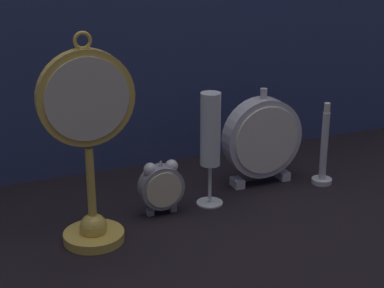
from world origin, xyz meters
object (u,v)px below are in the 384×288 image
pocket_watch_on_stand (89,148)px  brass_candlestick (323,156)px  mantel_clock_silver (262,138)px  champagne_flute (210,138)px  alarm_clock_twin_bell (161,185)px

pocket_watch_on_stand → brass_candlestick: 0.51m
pocket_watch_on_stand → mantel_clock_silver: pocket_watch_on_stand is taller
champagne_flute → brass_candlestick: 0.27m
alarm_clock_twin_bell → mantel_clock_silver: size_ratio=0.51×
pocket_watch_on_stand → mantel_clock_silver: bearing=15.7°
pocket_watch_on_stand → brass_candlestick: size_ratio=2.08×
pocket_watch_on_stand → champagne_flute: size_ratio=1.63×
alarm_clock_twin_bell → brass_candlestick: 0.36m
pocket_watch_on_stand → champagne_flute: (0.24, 0.06, -0.03)m
pocket_watch_on_stand → mantel_clock_silver: (0.38, 0.11, -0.07)m
mantel_clock_silver → brass_candlestick: (0.12, -0.05, -0.04)m
champagne_flute → pocket_watch_on_stand: bearing=-166.5°
brass_candlestick → alarm_clock_twin_bell: bearing=-179.3°
alarm_clock_twin_bell → champagne_flute: size_ratio=0.47×
pocket_watch_on_stand → champagne_flute: bearing=13.5°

